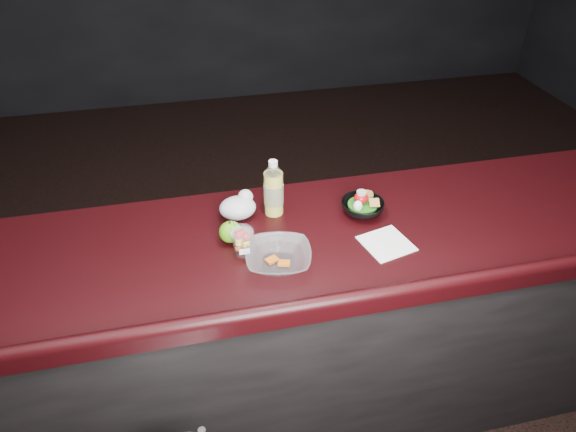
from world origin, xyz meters
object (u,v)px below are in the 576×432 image
Objects in this scene: takeout_bowl at (278,258)px; green_apple at (230,232)px; lemonade_bottle at (274,192)px; fruit_cup at (242,240)px; snack_bowl at (362,206)px.

green_apple is at bearing 131.36° from takeout_bowl.
green_apple is (-0.18, -0.14, -0.06)m from lemonade_bottle.
takeout_bowl is at bearing -98.30° from lemonade_bottle.
lemonade_bottle is 0.31m from takeout_bowl.
green_apple is (-0.03, 0.08, -0.02)m from fruit_cup.
snack_bowl is 0.78× the size of takeout_bowl.
green_apple reaches higher than takeout_bowl.
takeout_bowl is at bearing -48.64° from green_apple.
fruit_cup is at bearing -67.93° from green_apple.
lemonade_bottle is 1.97× the size of fruit_cup.
lemonade_bottle is at bearing 54.96° from fruit_cup.
snack_bowl is at bearing 6.81° from green_apple.
snack_bowl is 0.43m from takeout_bowl.
fruit_cup is 0.14m from takeout_bowl.
lemonade_bottle is 0.27m from fruit_cup.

